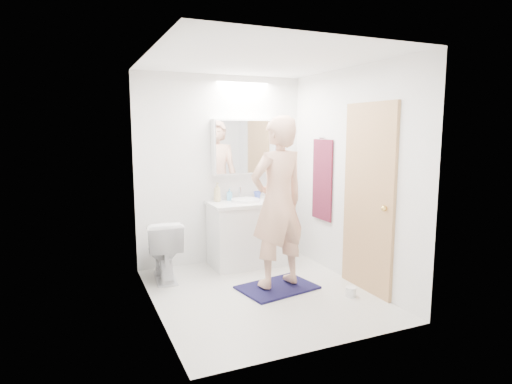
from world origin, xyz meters
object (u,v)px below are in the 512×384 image
person (278,202)px  toothbrush_cup (257,195)px  toilet (164,249)px  soap_bottle_a (217,192)px  soap_bottle_b (229,194)px  toilet_paper_roll (351,292)px  medicine_cabinet (245,147)px  vanity_cabinet (247,235)px

person → toothbrush_cup: size_ratio=17.80×
toilet → soap_bottle_a: soap_bottle_a is taller
toilet → soap_bottle_b: (0.92, 0.30, 0.54)m
soap_bottle_a → toilet: bearing=-160.4°
toilet_paper_roll → person: bearing=140.1°
person → soap_bottle_a: 1.11m
person → toilet_paper_roll: (0.60, -0.50, -0.91)m
soap_bottle_a → toothbrush_cup: size_ratio=2.36×
medicine_cabinet → toilet: 1.66m
medicine_cabinet → toothbrush_cup: (0.15, -0.05, -0.63)m
toilet → person: size_ratio=0.39×
medicine_cabinet → person: bearing=-94.2°
soap_bottle_b → toothbrush_cup: soap_bottle_b is taller
toilet → toilet_paper_roll: size_ratio=6.43×
vanity_cabinet → soap_bottle_b: size_ratio=5.86×
vanity_cabinet → toilet_paper_roll: bearing=-67.3°
toilet → person: bearing=148.2°
medicine_cabinet → toilet: medicine_cabinet is taller
vanity_cabinet → soap_bottle_b: (-0.16, 0.18, 0.51)m
toilet_paper_roll → toilet: bearing=142.1°
vanity_cabinet → medicine_cabinet: bearing=71.3°
soap_bottle_b → person: bearing=-82.2°
soap_bottle_a → person: bearing=-73.1°
vanity_cabinet → soap_bottle_b: soap_bottle_b is taller
soap_bottle_b → vanity_cabinet: bearing=-48.1°
medicine_cabinet → person: (-0.08, -1.12, -0.54)m
toothbrush_cup → soap_bottle_a: bearing=-179.0°
soap_bottle_b → toothbrush_cup: (0.38, -0.02, -0.03)m
soap_bottle_b → toothbrush_cup: bearing=-3.0°
toilet → person: (1.07, -0.80, 0.60)m
soap_bottle_a → toilet_paper_roll: bearing=-59.4°
vanity_cabinet → soap_bottle_a: soap_bottle_a is taller
vanity_cabinet → soap_bottle_a: 0.66m
vanity_cabinet → medicine_cabinet: (0.07, 0.21, 1.11)m
soap_bottle_b → toothbrush_cup: 0.39m
vanity_cabinet → soap_bottle_a: bearing=155.9°
person → soap_bottle_a: bearing=-83.4°
medicine_cabinet → toilet: bearing=-164.2°
vanity_cabinet → toilet_paper_roll: size_ratio=8.18×
medicine_cabinet → soap_bottle_b: size_ratio=5.73×
vanity_cabinet → medicine_cabinet: size_ratio=1.02×
person → soap_bottle_b: (-0.15, 1.09, -0.06)m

